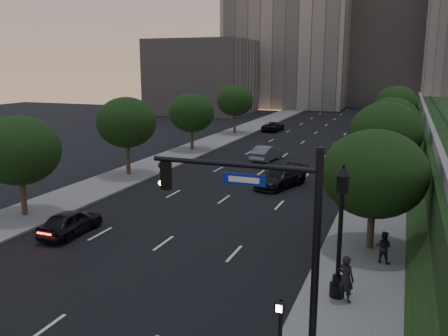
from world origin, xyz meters
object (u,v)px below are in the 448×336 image
at_px(sedan_far_right, 338,149).
at_px(sedan_mid_left, 267,153).
at_px(pedestrian_b, 383,247).
at_px(traffic_signal_mast, 280,251).
at_px(pedestrian_c, 356,192).
at_px(sedan_near_right, 281,177).
at_px(pedestrian_a, 346,278).
at_px(street_lamp, 340,238).
at_px(sedan_far_left, 273,126).
at_px(sedan_near_left, 71,222).

bearing_deg(sedan_far_right, sedan_mid_left, -147.87).
bearing_deg(pedestrian_b, traffic_signal_mast, 86.12).
bearing_deg(pedestrian_c, sedan_mid_left, -84.01).
height_order(traffic_signal_mast, sedan_near_right, traffic_signal_mast).
bearing_deg(pedestrian_b, sedan_near_right, -43.43).
height_order(pedestrian_b, pedestrian_c, pedestrian_c).
xyz_separation_m(sedan_mid_left, sedan_far_right, (6.29, 4.88, 0.04)).
bearing_deg(pedestrian_a, pedestrian_c, -62.22).
relative_size(traffic_signal_mast, pedestrian_c, 3.77).
height_order(sedan_mid_left, sedan_near_right, sedan_mid_left).
height_order(street_lamp, sedan_far_left, street_lamp).
distance_m(sedan_far_right, pedestrian_c, 18.40).
bearing_deg(sedan_near_left, pedestrian_a, 169.65).
height_order(sedan_far_left, pedestrian_a, pedestrian_a).
bearing_deg(street_lamp, sedan_near_left, 170.98).
distance_m(street_lamp, sedan_far_right, 31.68).
height_order(sedan_near_left, pedestrian_a, pedestrian_a).
distance_m(sedan_mid_left, pedestrian_b, 25.32).
relative_size(traffic_signal_mast, sedan_mid_left, 1.50).
bearing_deg(sedan_near_left, sedan_mid_left, -101.16).
distance_m(sedan_far_right, pedestrian_b, 27.76).
bearing_deg(pedestrian_c, street_lamp, 61.69).
relative_size(sedan_near_left, sedan_far_right, 0.89).
relative_size(traffic_signal_mast, sedan_far_left, 1.45).
distance_m(sedan_near_right, pedestrian_a, 18.49).
bearing_deg(sedan_mid_left, sedan_far_left, -67.97).
xyz_separation_m(traffic_signal_mast, street_lamp, (1.24, 4.62, -1.04)).
xyz_separation_m(traffic_signal_mast, sedan_near_right, (-5.40, 21.48, -2.91)).
bearing_deg(sedan_near_right, pedestrian_a, -48.62).
bearing_deg(traffic_signal_mast, pedestrian_a, 70.02).
height_order(sedan_near_right, sedan_far_right, sedan_far_right).
height_order(sedan_mid_left, sedan_far_left, sedan_mid_left).
relative_size(sedan_near_right, pedestrian_a, 2.76).
height_order(sedan_mid_left, pedestrian_a, pedestrian_a).
distance_m(sedan_mid_left, pedestrian_a, 28.84).
height_order(traffic_signal_mast, sedan_far_left, traffic_signal_mast).
distance_m(sedan_mid_left, sedan_far_left, 21.67).
bearing_deg(pedestrian_c, sedan_near_left, 6.31).
distance_m(traffic_signal_mast, pedestrian_c, 18.12).
height_order(traffic_signal_mast, sedan_mid_left, traffic_signal_mast).
bearing_deg(street_lamp, pedestrian_c, 92.60).
bearing_deg(sedan_near_right, sedan_near_left, -100.77).
relative_size(sedan_near_right, pedestrian_b, 3.40).
xyz_separation_m(street_lamp, sedan_far_left, (-15.53, 47.55, -1.96)).
bearing_deg(sedan_mid_left, pedestrian_a, 120.64).
bearing_deg(street_lamp, sedan_near_right, 111.51).
bearing_deg(traffic_signal_mast, sedan_far_right, 94.70).
relative_size(sedan_mid_left, sedan_near_right, 0.89).
xyz_separation_m(street_lamp, sedan_near_left, (-14.98, 2.38, -1.92)).
relative_size(sedan_far_right, pedestrian_a, 2.50).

